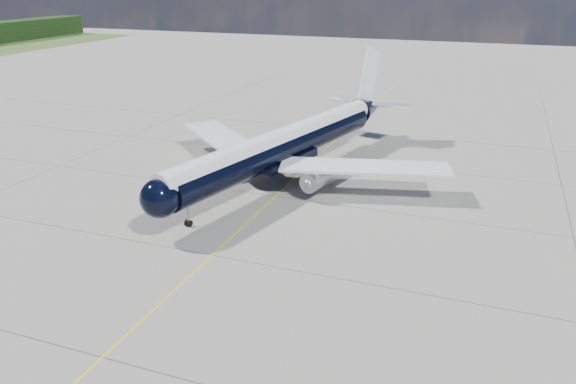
# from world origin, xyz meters

# --- Properties ---
(ground) EXTENTS (320.00, 320.00, 0.00)m
(ground) POSITION_xyz_m (0.00, 30.00, 0.00)
(ground) COLOR gray
(ground) RESTS_ON ground
(taxiway_centerline) EXTENTS (0.16, 160.00, 0.01)m
(taxiway_centerline) POSITION_xyz_m (0.00, 25.00, 0.00)
(taxiway_centerline) COLOR yellow
(taxiway_centerline) RESTS_ON ground
(main_airliner) EXTENTS (37.76, 46.69, 13.66)m
(main_airliner) POSITION_xyz_m (-0.92, 31.37, 4.24)
(main_airliner) COLOR black
(main_airliner) RESTS_ON ground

